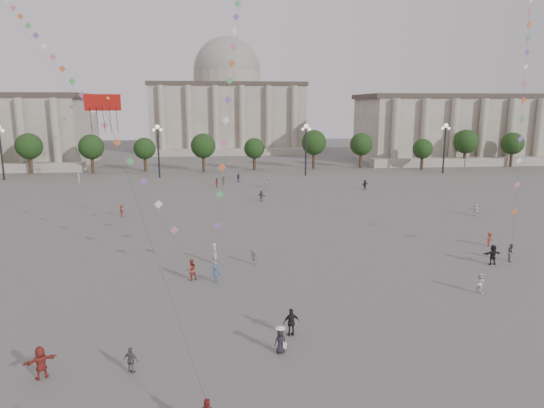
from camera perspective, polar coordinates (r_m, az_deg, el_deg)
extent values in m
plane|color=#5D5A58|center=(32.66, -0.92, -14.72)|extent=(360.00, 360.00, 0.00)
cube|color=gray|center=(146.55, 26.18, 7.88)|extent=(80.00, 22.00, 16.00)
cube|color=#443932|center=(146.43, 26.48, 11.23)|extent=(81.60, 22.44, 1.20)
cube|color=gray|center=(136.23, 28.79, 4.48)|extent=(84.00, 4.00, 2.00)
cube|color=gray|center=(159.25, -5.21, 9.92)|extent=(46.00, 30.00, 20.00)
cube|color=#443932|center=(159.30, -5.28, 13.74)|extent=(46.92, 30.60, 1.20)
cube|color=gray|center=(142.82, -5.03, 6.12)|extent=(48.30, 4.00, 2.00)
cylinder|color=gray|center=(159.39, -5.29, 14.42)|extent=(21.00, 21.00, 5.00)
sphere|color=gray|center=(159.53, -5.31, 15.32)|extent=(21.00, 21.00, 21.00)
cylinder|color=#322319|center=(114.89, -26.15, 4.04)|extent=(0.70, 0.70, 3.52)
sphere|color=black|center=(114.54, -26.32, 5.87)|extent=(5.12, 5.12, 5.12)
cylinder|color=#322319|center=(111.34, -20.33, 4.30)|extent=(0.70, 0.70, 3.52)
sphere|color=black|center=(110.98, -20.47, 6.19)|extent=(5.12, 5.12, 5.12)
cylinder|color=#322319|center=(109.01, -14.19, 4.53)|extent=(0.70, 0.70, 3.52)
sphere|color=black|center=(108.64, -14.29, 6.46)|extent=(5.12, 5.12, 5.12)
cylinder|color=#322319|center=(107.97, -7.86, 4.71)|extent=(0.70, 0.70, 3.52)
sphere|color=black|center=(107.60, -7.91, 6.66)|extent=(5.12, 5.12, 5.12)
cylinder|color=#322319|center=(108.25, -1.48, 4.83)|extent=(0.70, 0.70, 3.52)
sphere|color=black|center=(107.88, -1.49, 6.77)|extent=(5.12, 5.12, 5.12)
cylinder|color=#322319|center=(109.86, 4.80, 4.90)|extent=(0.70, 0.70, 3.52)
sphere|color=black|center=(109.50, 4.83, 6.81)|extent=(5.12, 5.12, 5.12)
cylinder|color=#322319|center=(112.73, 10.82, 4.90)|extent=(0.70, 0.70, 3.52)
sphere|color=black|center=(112.37, 10.89, 6.76)|extent=(5.12, 5.12, 5.12)
cylinder|color=#322319|center=(116.76, 16.49, 4.86)|extent=(0.70, 0.70, 3.52)
sphere|color=black|center=(116.42, 16.59, 6.65)|extent=(5.12, 5.12, 5.12)
cylinder|color=#322319|center=(121.85, 21.73, 4.77)|extent=(0.70, 0.70, 3.52)
sphere|color=black|center=(121.52, 21.86, 6.49)|extent=(5.12, 5.12, 5.12)
cylinder|color=#322319|center=(127.87, 26.51, 4.66)|extent=(0.70, 0.70, 3.52)
sphere|color=black|center=(127.55, 26.66, 6.30)|extent=(5.12, 5.12, 5.12)
cylinder|color=#262628|center=(108.27, -29.22, 5.10)|extent=(0.36, 0.36, 10.00)
sphere|color=#FFE5B2|center=(107.69, -29.12, 7.54)|extent=(0.60, 0.60, 0.60)
cylinder|color=#262628|center=(100.38, -13.21, 5.86)|extent=(0.36, 0.36, 10.00)
sphere|color=#FFE5B2|center=(100.03, -13.35, 8.83)|extent=(0.90, 0.90, 0.90)
sphere|color=#FFE5B2|center=(100.14, -13.73, 8.47)|extent=(0.60, 0.60, 0.60)
sphere|color=#FFE5B2|center=(99.97, -12.93, 8.50)|extent=(0.60, 0.60, 0.60)
cylinder|color=#262628|center=(101.15, 4.00, 6.18)|extent=(0.36, 0.36, 10.00)
sphere|color=#FFE5B2|center=(100.80, 4.04, 9.12)|extent=(0.90, 0.90, 0.90)
sphere|color=#FFE5B2|center=(100.71, 3.64, 8.79)|extent=(0.60, 0.60, 0.60)
sphere|color=#FFE5B2|center=(100.95, 4.43, 8.78)|extent=(0.60, 0.60, 0.60)
cylinder|color=#262628|center=(110.40, 19.61, 5.99)|extent=(0.36, 0.36, 10.00)
sphere|color=#FFE5B2|center=(110.07, 19.79, 8.68)|extent=(0.90, 0.90, 0.90)
sphere|color=#FFE5B2|center=(109.80, 19.44, 8.39)|extent=(0.60, 0.60, 0.60)
sphere|color=#FFE5B2|center=(110.40, 20.10, 8.36)|extent=(0.60, 0.60, 0.60)
imported|color=navy|center=(93.09, -4.00, 3.12)|extent=(1.04, 0.79, 1.65)
imported|color=black|center=(49.23, 24.55, -5.45)|extent=(1.77, 0.67, 1.87)
imported|color=silver|center=(86.00, -0.48, 2.49)|extent=(1.65, 1.39, 1.78)
imported|color=slate|center=(44.90, -2.16, -6.23)|extent=(1.10, 0.95, 1.48)
imported|color=silver|center=(69.85, 22.84, -0.60)|extent=(1.60, 1.16, 1.67)
imported|color=maroon|center=(55.42, 24.24, -3.80)|extent=(1.11, 0.99, 1.49)
imported|color=black|center=(86.20, 10.88, 2.26)|extent=(1.55, 1.19, 1.64)
imported|color=silver|center=(97.76, -21.76, 2.81)|extent=(0.67, 0.82, 1.93)
imported|color=#58585C|center=(74.03, -1.26, 0.95)|extent=(1.47, 1.36, 1.64)
imported|color=silver|center=(45.44, -6.75, -5.78)|extent=(0.73, 0.84, 1.94)
imported|color=slate|center=(90.38, -5.76, 2.84)|extent=(1.06, 0.76, 1.67)
imported|color=brown|center=(66.74, -17.25, -0.75)|extent=(1.15, 1.20, 1.64)
imported|color=#A12B34|center=(87.29, -6.47, 2.52)|extent=(0.72, 0.88, 1.68)
imported|color=silver|center=(41.69, 23.24, -8.54)|extent=(0.94, 0.99, 1.60)
imported|color=#9B322A|center=(30.01, -25.56, -16.47)|extent=(1.74, 1.33, 1.84)
imported|color=#5A5A5E|center=(28.91, -16.25, -17.24)|extent=(0.96, 0.67, 1.51)
imported|color=black|center=(31.72, 2.30, -13.73)|extent=(1.14, 0.65, 1.83)
imported|color=#943B28|center=(41.59, -9.46, -7.62)|extent=(1.07, 0.97, 1.81)
imported|color=#36557B|center=(40.74, -6.67, -8.17)|extent=(1.09, 0.81, 1.51)
imported|color=slate|center=(51.03, 26.34, -5.11)|extent=(0.97, 1.05, 1.74)
imported|color=black|center=(29.81, 0.98, -15.85)|extent=(0.83, 0.67, 1.48)
cone|color=white|center=(29.41, 0.99, -14.32)|extent=(0.52, 0.52, 0.14)
cylinder|color=white|center=(29.44, 0.99, -14.43)|extent=(0.60, 0.60, 0.02)
cube|color=white|center=(29.79, 1.52, -16.27)|extent=(0.22, 0.10, 0.35)
cube|color=red|center=(32.69, -19.32, 11.21)|extent=(2.26, 0.96, 1.02)
cube|color=#17811D|center=(32.74, -19.97, 11.61)|extent=(0.38, 0.26, 0.34)
cube|color=#1E51A7|center=(32.58, -18.75, 11.69)|extent=(0.38, 0.26, 0.34)
sphere|color=gold|center=(32.70, -19.99, 11.61)|extent=(0.20, 0.20, 0.20)
sphere|color=gold|center=(32.54, -18.77, 11.69)|extent=(0.20, 0.20, 0.20)
cylinder|color=#3F3F3F|center=(26.61, -14.65, -2.63)|extent=(0.02, 0.02, 19.31)
cylinder|color=#3F3F3F|center=(62.80, -24.23, 13.85)|extent=(0.02, 0.02, 61.91)
cube|color=#D16E9C|center=(42.63, -11.42, -3.02)|extent=(0.76, 0.25, 0.76)
cube|color=white|center=(44.18, -13.20, -0.03)|extent=(0.76, 0.25, 0.76)
cube|color=#8D56AD|center=(45.91, -14.85, 2.56)|extent=(0.76, 0.25, 0.76)
cube|color=#51B05E|center=(47.76, -16.36, 4.86)|extent=(0.76, 0.25, 0.76)
cube|color=orange|center=(49.73, -17.77, 6.90)|extent=(0.76, 0.25, 0.76)
cube|color=#D16E9C|center=(51.78, -19.08, 8.73)|extent=(0.76, 0.25, 0.76)
cube|color=white|center=(53.90, -20.29, 10.37)|extent=(0.76, 0.25, 0.76)
cube|color=#8D56AD|center=(56.08, -21.42, 11.85)|extent=(0.76, 0.25, 0.76)
cube|color=#51B05E|center=(58.32, -22.47, 13.19)|extent=(0.76, 0.25, 0.76)
cube|color=orange|center=(60.61, -23.45, 14.40)|extent=(0.76, 0.25, 0.76)
cube|color=#D16E9C|center=(62.93, -24.37, 15.49)|extent=(0.76, 0.25, 0.76)
cube|color=white|center=(65.28, -25.23, 16.49)|extent=(0.76, 0.25, 0.76)
cube|color=#8D56AD|center=(67.67, -26.03, 17.40)|extent=(0.76, 0.25, 0.76)
cube|color=#51B05E|center=(70.07, -26.79, 18.23)|extent=(0.76, 0.25, 0.76)
cube|color=orange|center=(72.50, -27.50, 18.99)|extent=(0.76, 0.25, 0.76)
cube|color=#D16E9C|center=(74.95, -28.17, 19.69)|extent=(0.76, 0.25, 0.76)
cylinder|color=#3F3F3F|center=(63.24, -3.75, 22.48)|extent=(0.02, 0.02, 69.14)
cube|color=#8D56AD|center=(41.28, -6.44, -2.55)|extent=(0.76, 0.25, 0.76)
cube|color=#51B05E|center=(42.44, -6.17, 1.10)|extent=(0.76, 0.25, 0.76)
cube|color=orange|center=(43.77, -5.92, 4.31)|extent=(0.76, 0.25, 0.76)
cube|color=#D16E9C|center=(45.25, -5.67, 7.19)|extent=(0.76, 0.25, 0.76)
cube|color=white|center=(46.84, -5.44, 9.78)|extent=(0.76, 0.25, 0.76)
cube|color=#8D56AD|center=(48.51, -5.22, 12.13)|extent=(0.76, 0.25, 0.76)
cube|color=#51B05E|center=(50.26, -5.01, 14.27)|extent=(0.76, 0.25, 0.76)
cube|color=orange|center=(52.08, -4.81, 16.21)|extent=(0.76, 0.25, 0.76)
cube|color=#D16E9C|center=(53.94, -4.62, 17.99)|extent=(0.76, 0.25, 0.76)
cube|color=white|center=(55.85, -4.43, 19.61)|extent=(0.76, 0.25, 0.76)
cube|color=#8D56AD|center=(57.80, -4.26, 21.10)|extent=(0.76, 0.25, 0.76)
cube|color=#51B05E|center=(59.78, -4.09, 22.47)|extent=(0.76, 0.25, 0.76)
cylinder|color=#3F3F3F|center=(68.49, 27.78, 15.79)|extent=(0.02, 0.02, 54.47)
cube|color=orange|center=(51.97, 26.68, -0.80)|extent=(0.76, 0.25, 0.76)
cube|color=#D16E9C|center=(53.35, 26.88, 2.05)|extent=(0.76, 0.25, 0.76)
cube|color=white|center=(54.88, 27.05, 4.56)|extent=(0.76, 0.25, 0.76)
cube|color=#8D56AD|center=(56.52, 27.21, 6.83)|extent=(0.76, 0.25, 0.76)
cube|color=#51B05E|center=(58.24, 27.35, 8.89)|extent=(0.76, 0.25, 0.76)
cube|color=orange|center=(60.04, 27.48, 10.77)|extent=(0.76, 0.25, 0.76)
cube|color=#D16E9C|center=(61.89, 27.60, 12.50)|extent=(0.76, 0.25, 0.76)
cube|color=white|center=(63.79, 27.71, 14.09)|extent=(0.76, 0.25, 0.76)
cube|color=#8D56AD|center=(65.74, 27.81, 15.56)|extent=(0.76, 0.25, 0.76)
cube|color=#51B05E|center=(67.72, 27.91, 16.91)|extent=(0.76, 0.25, 0.76)
cube|color=orange|center=(69.74, 28.00, 18.17)|extent=(0.76, 0.25, 0.76)
cube|color=#D16E9C|center=(71.78, 28.08, 19.34)|extent=(0.76, 0.25, 0.76)
cube|color=white|center=(73.85, 28.16, 20.42)|extent=(0.76, 0.25, 0.76)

